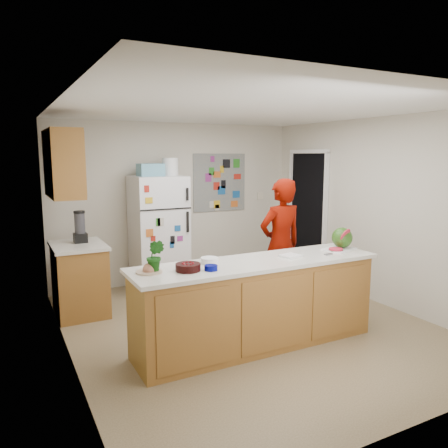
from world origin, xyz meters
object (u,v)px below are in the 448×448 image
person (281,245)px  cherry_bowl (188,267)px  watermelon (342,238)px  refrigerator (159,233)px

person → cherry_bowl: 1.85m
watermelon → cherry_bowl: 1.98m
refrigerator → cherry_bowl: 2.48m
watermelon → cherry_bowl: size_ratio=1.00×
refrigerator → cherry_bowl: (-0.54, -2.42, 0.11)m
watermelon → refrigerator: bearing=121.6°
person → watermelon: person is taller
refrigerator → cherry_bowl: refrigerator is taller
refrigerator → cherry_bowl: bearing=-102.6°
person → watermelon: 0.85m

